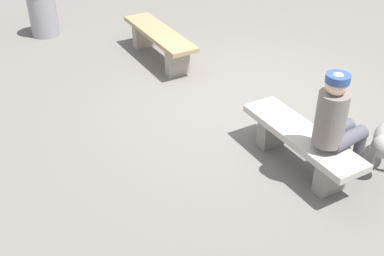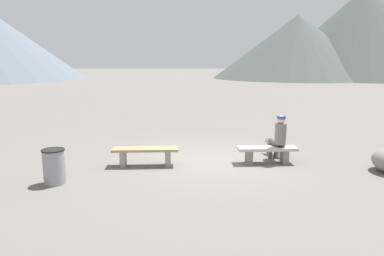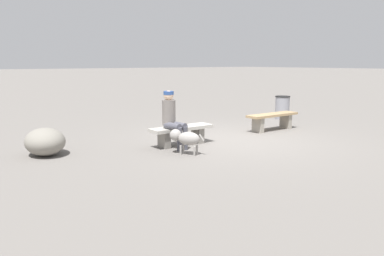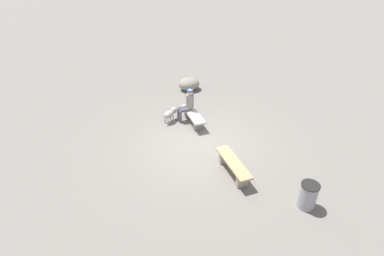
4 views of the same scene
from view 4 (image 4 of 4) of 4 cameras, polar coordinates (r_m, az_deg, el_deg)
name	(u,v)px [view 4 (image 4 of 4)]	position (r m, az deg, el deg)	size (l,w,h in m)	color
ground	(199,145)	(10.84, 1.22, -3.19)	(210.00, 210.00, 0.06)	slate
bench_left	(233,165)	(9.52, 7.51, -6.74)	(1.67, 0.43, 0.46)	gray
bench_right	(193,116)	(11.84, 0.21, 2.17)	(1.53, 0.43, 0.43)	gray
seated_person	(187,103)	(11.87, -0.84, 4.51)	(0.35, 0.66, 1.26)	slate
dog	(170,113)	(11.97, -3.97, 2.68)	(0.52, 0.66, 0.51)	gray
trash_bin	(308,196)	(8.98, 20.36, -11.45)	(0.49, 0.49, 0.77)	gray
boulder	(189,84)	(14.41, -0.53, 8.02)	(0.79, 0.95, 0.56)	gray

